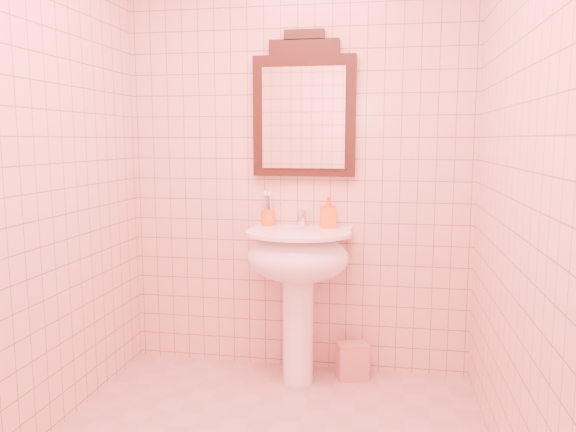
% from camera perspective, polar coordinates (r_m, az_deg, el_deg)
% --- Properties ---
extents(back_wall, '(2.00, 0.02, 2.50)m').
position_cam_1_polar(back_wall, '(3.26, 0.96, 5.84)').
color(back_wall, beige).
rests_on(back_wall, floor).
extents(pedestal_sink, '(0.58, 0.58, 0.86)m').
position_cam_1_polar(pedestal_sink, '(3.10, 1.03, -5.24)').
color(pedestal_sink, white).
rests_on(pedestal_sink, floor).
extents(faucet, '(0.04, 0.16, 0.11)m').
position_cam_1_polar(faucet, '(3.19, 1.42, -0.16)').
color(faucet, white).
rests_on(faucet, pedestal_sink).
extents(mirror, '(0.58, 0.06, 0.81)m').
position_cam_1_polar(mirror, '(3.23, 1.64, 10.75)').
color(mirror, black).
rests_on(mirror, back_wall).
extents(toothbrush_cup, '(0.08, 0.08, 0.18)m').
position_cam_1_polar(toothbrush_cup, '(3.26, -2.04, -0.10)').
color(toothbrush_cup, orange).
rests_on(toothbrush_cup, pedestal_sink).
extents(soap_dispenser, '(0.10, 0.10, 0.18)m').
position_cam_1_polar(soap_dispenser, '(3.18, 4.10, 0.39)').
color(soap_dispenser, orange).
rests_on(soap_dispenser, pedestal_sink).
extents(towel, '(0.20, 0.17, 0.21)m').
position_cam_1_polar(towel, '(3.33, 6.55, -14.43)').
color(towel, '#C17176').
rests_on(towel, floor).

